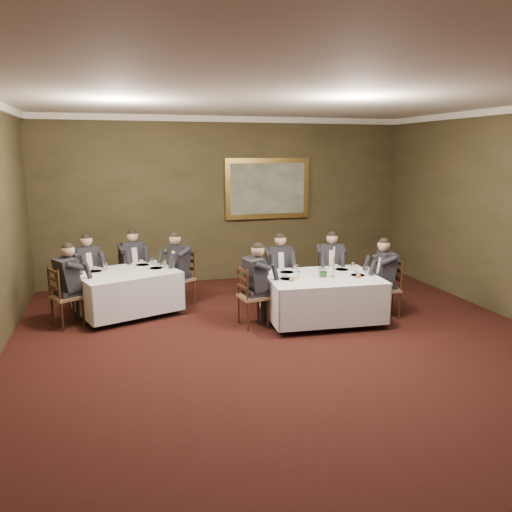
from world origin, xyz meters
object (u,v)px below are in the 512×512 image
diner_main_endright (386,287)px  diner_sec_endleft (67,295)px  chair_main_endright (386,300)px  chair_sec_backleft (88,292)px  chair_sec_endright (181,289)px  table_second (127,289)px  diner_sec_endright (180,277)px  diner_main_backright (330,276)px  chair_sec_endleft (67,309)px  diner_sec_backleft (87,280)px  centerpiece (324,270)px  painting (267,189)px  candlestick (334,266)px  diner_main_backleft (279,279)px  chair_main_endleft (253,308)px  table_main (321,294)px  chair_main_backright (330,288)px  chair_sec_backright (133,285)px  chair_main_backleft (278,291)px  diner_sec_backright (133,273)px  diner_main_endleft (253,295)px

diner_main_endright → diner_sec_endleft: size_ratio=1.00×
chair_main_endright → chair_sec_backleft: 5.31m
chair_sec_endright → diner_sec_endleft: bearing=79.3°
diner_sec_endleft → chair_sec_backleft: bearing=135.9°
table_second → diner_sec_endright: 1.01m
diner_main_backright → chair_sec_endleft: (-4.62, -0.05, -0.23)m
diner_sec_backleft → table_second: bearing=110.1°
chair_sec_backleft → diner_sec_endleft: 1.03m
chair_sec_endright → centerpiece: bearing=-157.1°
painting → diner_sec_endleft: bearing=-150.9°
diner_sec_backleft → candlestick: 4.41m
chair_sec_endright → chair_sec_endleft: (-1.92, -0.69, 0.00)m
diner_main_backleft → chair_main_endleft: 1.18m
chair_sec_endleft → painting: painting is taller
table_main → centerpiece: centerpiece is taller
table_main → chair_main_endright: bearing=-3.9°
chair_main_backright → diner_main_backright: diner_main_backright is taller
chair_sec_backright → chair_sec_backleft: bearing=2.1°
chair_main_backleft → diner_sec_endright: (-1.72, 0.56, 0.23)m
diner_sec_backright → centerpiece: diner_sec_backright is taller
table_second → diner_sec_endright: size_ratio=1.44×
painting → table_main: bearing=-90.0°
diner_main_endright → diner_sec_endleft: bearing=91.8°
chair_main_endright → diner_sec_endright: (-3.32, 1.62, 0.23)m
chair_sec_endright → diner_sec_endleft: size_ratio=0.74×
diner_main_backleft → candlestick: diner_main_backleft is taller
diner_main_backright → diner_main_endleft: same height
diner_sec_backleft → painting: painting is taller
candlestick → diner_sec_backleft: bearing=154.1°
chair_sec_endleft → diner_main_endleft: bearing=46.1°
chair_sec_endright → painting: painting is taller
chair_main_backright → diner_sec_endright: diner_sec_endright is taller
diner_sec_backleft → diner_sec_endleft: bearing=46.9°
chair_main_endleft → painting: bearing=149.6°
diner_main_backleft → centerpiece: 1.17m
centerpiece → painting: size_ratio=0.13×
diner_main_backright → painting: painting is taller
table_second → chair_sec_endleft: 1.03m
chair_main_endright → chair_sec_backright: (-4.14, 2.20, 0.00)m
candlestick → diner_main_backright: bearing=68.3°
chair_main_backleft → diner_sec_backleft: diner_sec_backleft is taller
chair_main_endleft → diner_sec_endleft: diner_sec_endleft is taller
diner_main_endleft → chair_sec_backleft: size_ratio=1.35×
chair_sec_endright → centerpiece: (2.15, -1.60, 0.60)m
diner_main_backright → diner_sec_backright: same height
chair_main_backright → diner_main_endleft: bearing=43.2°
diner_sec_endright → candlestick: bearing=-155.7°
chair_sec_endleft → diner_sec_backleft: bearing=135.0°
chair_sec_backright → chair_sec_endright: 1.01m
diner_main_endright → chair_sec_backright: (-4.13, 2.20, -0.23)m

